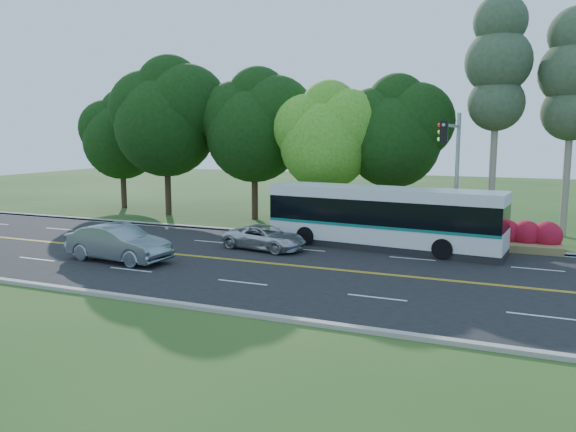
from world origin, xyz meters
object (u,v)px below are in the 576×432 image
at_px(transit_bus, 383,218).
at_px(suv, 265,237).
at_px(traffic_signal, 453,160).
at_px(sedan, 118,243).

bearing_deg(transit_bus, suv, -148.57).
xyz_separation_m(transit_bus, suv, (-5.53, -2.62, -0.96)).
relative_size(traffic_signal, transit_bus, 0.57).
bearing_deg(traffic_signal, sedan, -151.42).
height_order(traffic_signal, sedan, traffic_signal).
distance_m(transit_bus, suv, 6.20).
bearing_deg(traffic_signal, suv, -163.84).
bearing_deg(suv, sedan, 143.97).
xyz_separation_m(transit_bus, sedan, (-10.71, -7.73, -0.71)).
bearing_deg(transit_bus, traffic_signal, 5.54).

